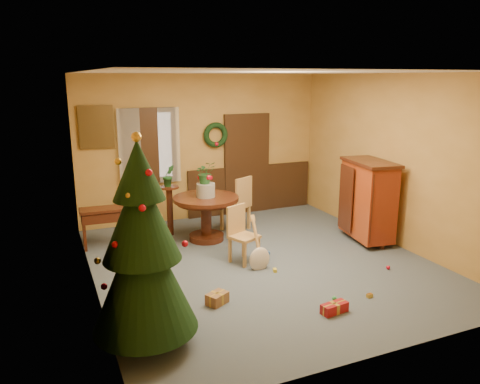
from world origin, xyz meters
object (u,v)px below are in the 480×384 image
dining_table (206,210)px  christmas_tree (142,249)px  chair_near (241,232)px  sideboard (368,199)px  writing_desk (103,218)px

dining_table → christmas_tree: bearing=-120.3°
chair_near → dining_table: bearing=98.6°
dining_table → sideboard: bearing=-24.1°
chair_near → christmas_tree: bearing=-136.6°
dining_table → writing_desk: size_ratio=1.48×
chair_near → sideboard: 2.43m
dining_table → sideboard: sideboard is taller
chair_near → writing_desk: (-1.89, 1.53, 0.03)m
dining_table → chair_near: (0.17, -1.15, -0.08)m
chair_near → writing_desk: 2.43m
dining_table → chair_near: bearing=-81.4°
chair_near → sideboard: (2.41, -0.01, 0.29)m
dining_table → christmas_tree: 3.43m
dining_table → chair_near: size_ratio=1.29×
chair_near → sideboard: size_ratio=0.62×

